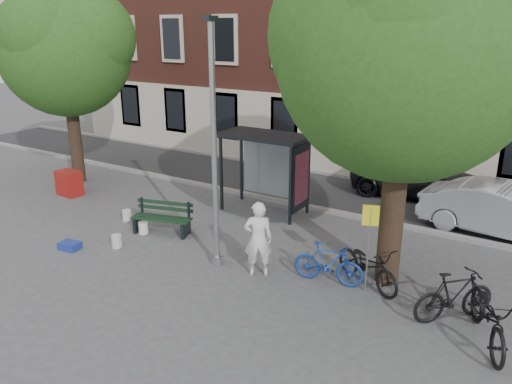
{
  "coord_description": "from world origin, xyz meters",
  "views": [
    {
      "loc": [
        7.08,
        -9.38,
        5.91
      ],
      "look_at": [
        -0.06,
        2.0,
        1.4
      ],
      "focal_mm": 35.0,
      "sensor_mm": 36.0,
      "label": 1
    }
  ],
  "objects_px": {
    "bike_b": "(328,263)",
    "red_stand": "(69,183)",
    "bus_shelter": "(276,156)",
    "notice_sign": "(370,228)",
    "car_silver": "(502,211)",
    "car_dark": "(424,177)",
    "painter": "(258,239)",
    "bike_a": "(368,265)",
    "bike_d": "(454,296)",
    "lamppost": "(214,161)",
    "bench": "(162,219)",
    "bike_c": "(489,316)"
  },
  "relations": [
    {
      "from": "bike_a",
      "to": "car_silver",
      "type": "xyz_separation_m",
      "value": [
        2.24,
        5.0,
        0.22
      ]
    },
    {
      "from": "notice_sign",
      "to": "bike_d",
      "type": "bearing_deg",
      "value": -26.23
    },
    {
      "from": "painter",
      "to": "notice_sign",
      "type": "distance_m",
      "value": 2.7
    },
    {
      "from": "bike_a",
      "to": "bike_b",
      "type": "distance_m",
      "value": 0.92
    },
    {
      "from": "bus_shelter",
      "to": "car_silver",
      "type": "bearing_deg",
      "value": 16.21
    },
    {
      "from": "lamppost",
      "to": "painter",
      "type": "xyz_separation_m",
      "value": [
        1.2,
        0.09,
        -1.82
      ]
    },
    {
      "from": "bike_b",
      "to": "painter",
      "type": "bearing_deg",
      "value": 100.27
    },
    {
      "from": "bus_shelter",
      "to": "bench",
      "type": "bearing_deg",
      "value": -121.42
    },
    {
      "from": "bus_shelter",
      "to": "car_silver",
      "type": "relative_size",
      "value": 0.62
    },
    {
      "from": "bike_b",
      "to": "bus_shelter",
      "type": "bearing_deg",
      "value": 37.05
    },
    {
      "from": "lamppost",
      "to": "bench",
      "type": "height_order",
      "value": "lamppost"
    },
    {
      "from": "bike_a",
      "to": "car_silver",
      "type": "distance_m",
      "value": 5.48
    },
    {
      "from": "painter",
      "to": "bike_d",
      "type": "relative_size",
      "value": 1.02
    },
    {
      "from": "bench",
      "to": "bike_d",
      "type": "height_order",
      "value": "bike_d"
    },
    {
      "from": "painter",
      "to": "car_silver",
      "type": "height_order",
      "value": "painter"
    },
    {
      "from": "bike_d",
      "to": "car_silver",
      "type": "height_order",
      "value": "car_silver"
    },
    {
      "from": "bus_shelter",
      "to": "notice_sign",
      "type": "relative_size",
      "value": 1.33
    },
    {
      "from": "bike_d",
      "to": "car_dark",
      "type": "height_order",
      "value": "car_dark"
    },
    {
      "from": "bike_b",
      "to": "bike_d",
      "type": "distance_m",
      "value": 2.88
    },
    {
      "from": "lamppost",
      "to": "bench",
      "type": "xyz_separation_m",
      "value": [
        -2.61,
        0.82,
        -2.36
      ]
    },
    {
      "from": "lamppost",
      "to": "red_stand",
      "type": "bearing_deg",
      "value": 168.18
    },
    {
      "from": "red_stand",
      "to": "car_silver",
      "type": "bearing_deg",
      "value": 17.52
    },
    {
      "from": "bike_d",
      "to": "bike_a",
      "type": "bearing_deg",
      "value": 30.5
    },
    {
      "from": "bench",
      "to": "red_stand",
      "type": "bearing_deg",
      "value": 154.88
    },
    {
      "from": "bus_shelter",
      "to": "bike_b",
      "type": "bearing_deg",
      "value": -45.25
    },
    {
      "from": "bench",
      "to": "bike_b",
      "type": "xyz_separation_m",
      "value": [
        5.46,
        -0.2,
        0.09
      ]
    },
    {
      "from": "lamppost",
      "to": "painter",
      "type": "distance_m",
      "value": 2.18
    },
    {
      "from": "lamppost",
      "to": "bike_b",
      "type": "bearing_deg",
      "value": 12.36
    },
    {
      "from": "bike_b",
      "to": "bench",
      "type": "bearing_deg",
      "value": 80.21
    },
    {
      "from": "lamppost",
      "to": "bike_a",
      "type": "height_order",
      "value": "lamppost"
    },
    {
      "from": "car_dark",
      "to": "bike_d",
      "type": "bearing_deg",
      "value": -167.14
    },
    {
      "from": "bike_c",
      "to": "red_stand",
      "type": "relative_size",
      "value": 2.5
    },
    {
      "from": "bike_a",
      "to": "red_stand",
      "type": "relative_size",
      "value": 2.25
    },
    {
      "from": "bus_shelter",
      "to": "bike_c",
      "type": "bearing_deg",
      "value": -29.74
    },
    {
      "from": "bus_shelter",
      "to": "car_dark",
      "type": "xyz_separation_m",
      "value": [
        3.67,
        4.29,
        -1.21
      ]
    },
    {
      "from": "lamppost",
      "to": "bike_c",
      "type": "bearing_deg",
      "value": 0.65
    },
    {
      "from": "painter",
      "to": "car_silver",
      "type": "xyz_separation_m",
      "value": [
        4.72,
        5.91,
        -0.21
      ]
    },
    {
      "from": "painter",
      "to": "bench",
      "type": "bearing_deg",
      "value": -42.81
    },
    {
      "from": "painter",
      "to": "bike_a",
      "type": "bearing_deg",
      "value": 168.34
    },
    {
      "from": "bike_b",
      "to": "red_stand",
      "type": "relative_size",
      "value": 1.91
    },
    {
      "from": "bike_d",
      "to": "car_silver",
      "type": "distance_m",
      "value": 5.45
    },
    {
      "from": "bus_shelter",
      "to": "car_silver",
      "type": "height_order",
      "value": "bus_shelter"
    },
    {
      "from": "bus_shelter",
      "to": "bike_b",
      "type": "xyz_separation_m",
      "value": [
        3.45,
        -3.48,
        -1.4
      ]
    },
    {
      "from": "bus_shelter",
      "to": "car_silver",
      "type": "distance_m",
      "value": 6.9
    },
    {
      "from": "painter",
      "to": "bike_b",
      "type": "relative_size",
      "value": 1.12
    },
    {
      "from": "lamppost",
      "to": "car_dark",
      "type": "height_order",
      "value": "lamppost"
    },
    {
      "from": "bench",
      "to": "red_stand",
      "type": "xyz_separation_m",
      "value": [
        -5.26,
        0.82,
        0.03
      ]
    },
    {
      "from": "bench",
      "to": "bike_b",
      "type": "height_order",
      "value": "bike_b"
    },
    {
      "from": "bus_shelter",
      "to": "notice_sign",
      "type": "bearing_deg",
      "value": -37.79
    },
    {
      "from": "lamppost",
      "to": "car_silver",
      "type": "height_order",
      "value": "lamppost"
    }
  ]
}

